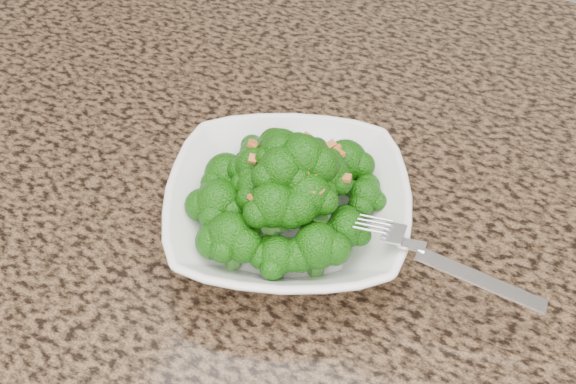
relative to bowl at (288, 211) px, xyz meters
The scene contains 5 objects.
granite_counter 0.08m from the bowl, 10.96° to the right, with size 1.64×1.04×0.03m, color brown.
bowl is the anchor object (origin of this frame).
broccoli_pile 0.06m from the bowl, ahead, with size 0.18×0.18×0.07m, color #175B0A, non-canonical shape.
garlic_topping 0.10m from the bowl, ahead, with size 0.11×0.11×0.01m, color #BD6C2E, non-canonical shape.
fork 0.12m from the bowl, ahead, with size 0.17×0.03×0.01m, color silver, non-canonical shape.
Camera 1 is at (0.13, -0.07, 1.39)m, focal length 45.00 mm.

